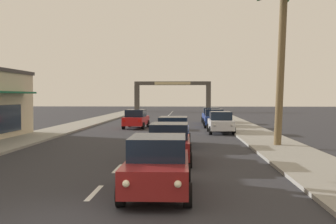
{
  "coord_description": "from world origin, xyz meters",
  "views": [
    {
      "loc": [
        2.72,
        -9.21,
        2.84
      ],
      "look_at": [
        1.94,
        8.0,
        2.2
      ],
      "focal_mm": 44.47,
      "sensor_mm": 36.0,
      "label": 1
    }
  ],
  "objects": [
    {
      "name": "palm_right_second",
      "position": [
        7.98,
        14.23,
        5.97
      ],
      "size": [
        3.74,
        3.5,
        9.15
      ],
      "color": "brown",
      "rests_on": "ground"
    },
    {
      "name": "sedan_third_in_queue",
      "position": [
        1.96,
        8.69,
        0.85
      ],
      "size": [
        1.95,
        4.45,
        1.68
      ],
      "color": "maroon",
      "rests_on": "ground"
    },
    {
      "name": "sedan_parked_far_kerb",
      "position": [
        5.35,
        23.16,
        0.85
      ],
      "size": [
        1.97,
        4.46,
        1.68
      ],
      "color": "silver",
      "rests_on": "ground"
    },
    {
      "name": "sidewalk_left",
      "position": [
        -7.8,
        20.0,
        0.07
      ],
      "size": [
        3.2,
        110.0,
        0.14
      ],
      "primitive_type": "cube",
      "color": "gray",
      "rests_on": "ground"
    },
    {
      "name": "lane_markings",
      "position": [
        0.44,
        20.49,
        0.0
      ],
      "size": [
        4.28,
        89.51,
        0.01
      ],
      "color": "silver",
      "rests_on": "ground"
    },
    {
      "name": "sidewalk_right",
      "position": [
        7.8,
        20.0,
        0.07
      ],
      "size": [
        3.2,
        110.0,
        0.14
      ],
      "primitive_type": "cube",
      "color": "gray",
      "rests_on": "ground"
    },
    {
      "name": "ground_plane",
      "position": [
        0.0,
        0.0,
        0.0
      ],
      "size": [
        220.0,
        220.0,
        0.0
      ],
      "primitive_type": "plane",
      "color": "#2D2D33"
    },
    {
      "name": "sedan_oncoming_far",
      "position": [
        -1.82,
        27.84,
        0.85
      ],
      "size": [
        2.13,
        4.52,
        1.68
      ],
      "color": "red",
      "rests_on": "ground"
    },
    {
      "name": "sedan_lead_at_stop_bar",
      "position": [
        1.88,
        2.8,
        0.85
      ],
      "size": [
        1.96,
        4.46,
        1.68
      ],
      "color": "maroon",
      "rests_on": "ground"
    },
    {
      "name": "sedan_parked_nearest_kerb",
      "position": [
        5.26,
        29.48,
        0.85
      ],
      "size": [
        2.0,
        4.47,
        1.68
      ],
      "color": "navy",
      "rests_on": "ground"
    },
    {
      "name": "sedan_fifth_in_queue",
      "position": [
        1.94,
        14.58,
        0.85
      ],
      "size": [
        2.01,
        4.48,
        1.68
      ],
      "color": "navy",
      "rests_on": "ground"
    },
    {
      "name": "town_gateway_arch",
      "position": [
        0.0,
        70.21,
        3.78
      ],
      "size": [
        14.57,
        0.9,
        5.74
      ],
      "color": "#423D38",
      "rests_on": "ground"
    },
    {
      "name": "sedan_parked_mid_kerb",
      "position": [
        5.32,
        35.09,
        0.85
      ],
      "size": [
        1.97,
        4.46,
        1.68
      ],
      "color": "navy",
      "rests_on": "ground"
    }
  ]
}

